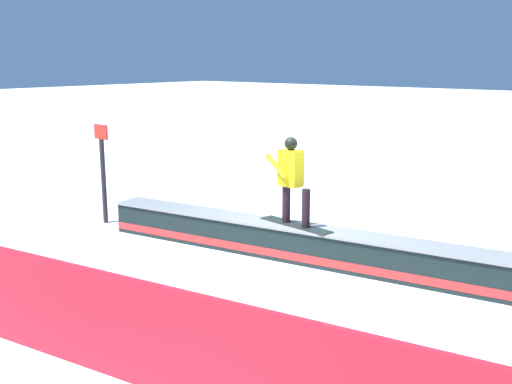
% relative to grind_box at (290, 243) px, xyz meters
% --- Properties ---
extents(ground_plane, '(120.00, 120.00, 0.00)m').
position_rel_grind_box_xyz_m(ground_plane, '(0.00, 0.00, -0.27)').
color(ground_plane, white).
extents(grind_box, '(7.39, 1.74, 0.60)m').
position_rel_grind_box_xyz_m(grind_box, '(0.00, 0.00, 0.00)').
color(grind_box, black).
rests_on(grind_box, ground_plane).
extents(snowboarder, '(1.49, 0.48, 1.50)m').
position_rel_grind_box_xyz_m(snowboarder, '(-0.01, -0.03, 1.15)').
color(snowboarder, '#1E2725').
rests_on(snowboarder, grind_box).
extents(safety_fence, '(11.64, 1.86, 1.19)m').
position_rel_grind_box_xyz_m(safety_fence, '(0.00, 4.56, 0.32)').
color(safety_fence, red).
rests_on(safety_fence, ground_plane).
extents(trail_marker, '(0.40, 0.10, 2.07)m').
position_rel_grind_box_xyz_m(trail_marker, '(4.38, 0.57, 0.83)').
color(trail_marker, '#262628').
rests_on(trail_marker, ground_plane).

